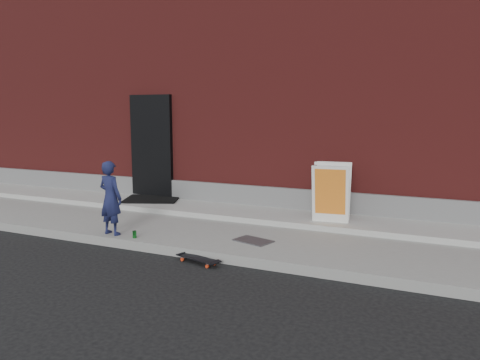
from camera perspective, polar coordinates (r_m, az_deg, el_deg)
The scene contains 10 objects.
ground at distance 7.11m, azimuth -6.81°, elevation -9.43°, with size 80.00×80.00×0.00m, color black.
sidewalk at distance 8.36m, azimuth -1.47°, elevation -6.11°, with size 20.00×3.00×0.15m, color gray.
apron at distance 9.12m, azimuth 0.99°, elevation -4.05°, with size 20.00×1.20×0.10m, color #989893.
building at distance 13.25m, azimuth 9.03°, elevation 9.75°, with size 20.00×8.10×5.00m.
child at distance 7.94m, azimuth -15.51°, elevation -2.12°, with size 0.45×0.29×1.22m, color #171C43.
skateboard at distance 6.84m, azimuth -5.13°, elevation -9.54°, with size 0.73×0.35×0.08m.
pizza_sign at distance 8.32m, azimuth 11.09°, elevation -1.44°, with size 0.71×0.81×1.04m.
soda_can at distance 7.74m, azimuth -12.74°, elevation -6.49°, with size 0.06×0.06×0.12m, color #177524.
doormat at distance 10.40m, azimuth -10.67°, elevation -2.28°, with size 1.14×0.92×0.03m, color black.
utility_plate at distance 7.38m, azimuth 1.63°, elevation -7.41°, with size 0.57×0.37×0.02m, color #515256.
Camera 1 is at (3.53, -5.78, 2.18)m, focal length 35.00 mm.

